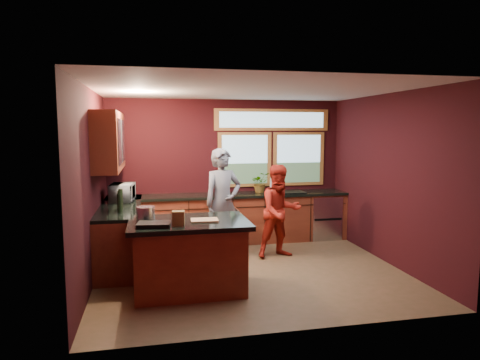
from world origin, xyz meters
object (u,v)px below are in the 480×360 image
object	(u,v)px
stock_pot	(146,213)
person_red	(280,211)
cutting_board	(204,220)
island	(189,255)
person_grey	(223,203)

from	to	relation	value
stock_pot	person_red	bearing A→B (deg)	26.19
cutting_board	island	bearing A→B (deg)	165.96
island	person_grey	xyz separation A→B (m)	(0.70, 1.46, 0.43)
person_red	stock_pot	world-z (taller)	person_red
person_grey	person_red	bearing A→B (deg)	-31.54
person_red	cutting_board	size ratio (longest dim) A/B	4.44
island	stock_pot	size ratio (longest dim) A/B	6.46
person_red	stock_pot	bearing A→B (deg)	-162.76
person_grey	person_red	world-z (taller)	person_grey
island	person_red	size ratio (longest dim) A/B	1.00
island	person_grey	world-z (taller)	person_grey
person_grey	stock_pot	bearing A→B (deg)	-150.85
person_red	cutting_board	distance (m)	1.91
island	cutting_board	bearing A→B (deg)	-14.04
person_grey	person_red	size ratio (longest dim) A/B	1.17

